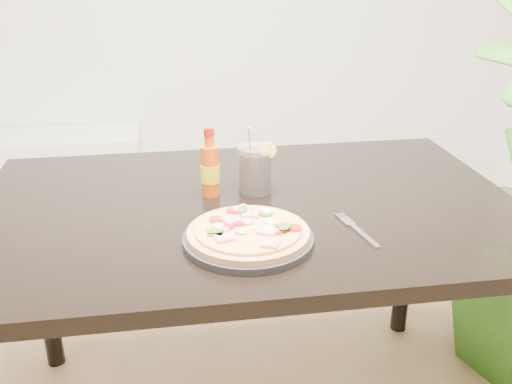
{
  "coord_description": "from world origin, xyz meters",
  "views": [
    {
      "loc": [
        0.06,
        -0.8,
        1.35
      ],
      "look_at": [
        0.25,
        0.42,
        0.83
      ],
      "focal_mm": 40.0,
      "sensor_mm": 36.0,
      "label": 1
    }
  ],
  "objects": [
    {
      "name": "dining_table",
      "position": [
        0.25,
        0.54,
        0.67
      ],
      "size": [
        1.4,
        0.9,
        0.75
      ],
      "color": "black",
      "rests_on": "ground"
    },
    {
      "name": "plate",
      "position": [
        0.22,
        0.32,
        0.76
      ],
      "size": [
        0.29,
        0.29,
        0.02
      ],
      "primitive_type": "cylinder",
      "color": "#232325",
      "rests_on": "dining_table"
    },
    {
      "name": "pizza",
      "position": [
        0.22,
        0.32,
        0.78
      ],
      "size": [
        0.27,
        0.27,
        0.03
      ],
      "color": "tan",
      "rests_on": "plate"
    },
    {
      "name": "hot_sauce_bottle",
      "position": [
        0.16,
        0.6,
        0.82
      ],
      "size": [
        0.05,
        0.05,
        0.19
      ],
      "rotation": [
        0.0,
        0.0,
        0.09
      ],
      "color": "#D94F0C",
      "rests_on": "dining_table"
    },
    {
      "name": "cola_cup",
      "position": [
        0.28,
        0.61,
        0.81
      ],
      "size": [
        0.1,
        0.1,
        0.18
      ],
      "rotation": [
        0.0,
        0.0,
        0.01
      ],
      "color": "black",
      "rests_on": "dining_table"
    },
    {
      "name": "fork",
      "position": [
        0.48,
        0.34,
        0.75
      ],
      "size": [
        0.05,
        0.19,
        0.0
      ],
      "rotation": [
        0.0,
        0.0,
        0.2
      ],
      "color": "silver",
      "rests_on": "dining_table"
    },
    {
      "name": "media_console",
      "position": [
        -0.8,
        2.07,
        0.25
      ],
      "size": [
        1.4,
        0.34,
        0.5
      ],
      "primitive_type": "cube",
      "color": "white",
      "rests_on": "ground"
    }
  ]
}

